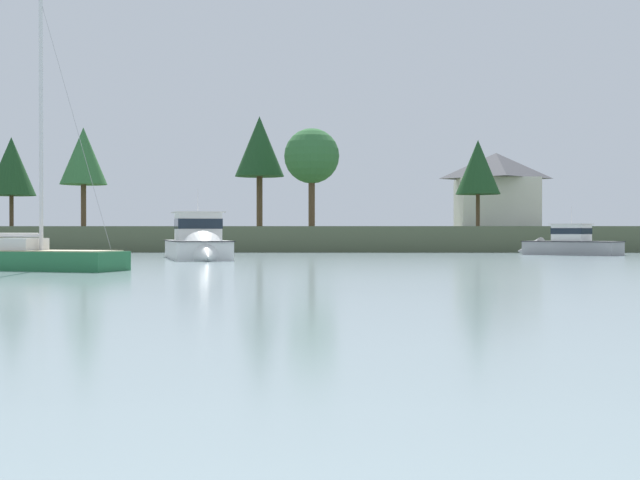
% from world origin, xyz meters
% --- Properties ---
extents(far_shore_bank, '(204.44, 43.67, 2.06)m').
position_xyz_m(far_shore_bank, '(0.00, 81.33, 1.03)').
color(far_shore_bank, '#4C563D').
rests_on(far_shore_bank, ground).
extents(cruiser_white, '(5.60, 10.79, 5.23)m').
position_xyz_m(cruiser_white, '(0.44, 41.67, 0.59)').
color(cruiser_white, white).
rests_on(cruiser_white, ground).
extents(cruiser_grey, '(7.19, 6.41, 4.15)m').
position_xyz_m(cruiser_grey, '(24.23, 52.50, 0.48)').
color(cruiser_grey, gray).
rests_on(cruiser_grey, ground).
extents(sailboat_green, '(8.61, 4.80, 11.67)m').
position_xyz_m(sailboat_green, '(-4.39, 27.16, 0.24)').
color(sailboat_green, '#236B3D').
rests_on(sailboat_green, ground).
extents(mooring_buoy_green, '(0.39, 0.39, 0.44)m').
position_xyz_m(mooring_buoy_green, '(-10.25, 51.18, 0.07)').
color(mooring_buoy_green, '#1E8C47').
rests_on(mooring_buoy_green, ground).
extents(shore_tree_left, '(4.81, 4.81, 9.10)m').
position_xyz_m(shore_tree_left, '(-24.24, 78.38, 8.20)').
color(shore_tree_left, brown).
rests_on(shore_tree_left, far_shore_bank).
extents(shore_tree_left_mid, '(4.99, 4.99, 11.29)m').
position_xyz_m(shore_tree_left_mid, '(0.62, 79.61, 10.22)').
color(shore_tree_left_mid, brown).
rests_on(shore_tree_left_mid, far_shore_bank).
extents(shore_tree_center_left, '(4.11, 4.11, 8.74)m').
position_xyz_m(shore_tree_center_left, '(-13.83, 67.61, 8.24)').
color(shore_tree_center_left, brown).
rests_on(shore_tree_center_left, far_shore_bank).
extents(shore_tree_center_right, '(5.21, 5.21, 9.34)m').
position_xyz_m(shore_tree_center_right, '(6.08, 73.66, 8.74)').
color(shore_tree_center_right, brown).
rests_on(shore_tree_center_right, far_shore_bank).
extents(shore_tree_center, '(4.28, 4.28, 8.41)m').
position_xyz_m(shore_tree_center, '(22.03, 75.43, 7.83)').
color(shore_tree_center, brown).
rests_on(shore_tree_center, far_shore_bank).
extents(cottage_behind_trees, '(8.69, 8.17, 8.02)m').
position_xyz_m(cottage_behind_trees, '(25.51, 84.96, 6.21)').
color(cottage_behind_trees, silver).
rests_on(cottage_behind_trees, far_shore_bank).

